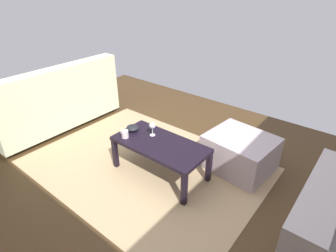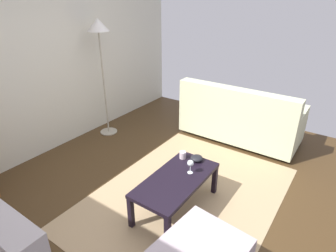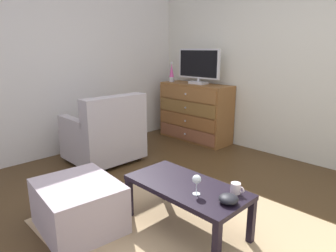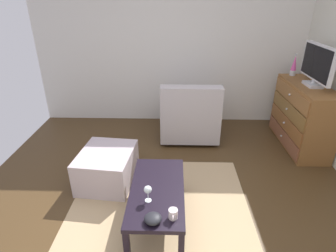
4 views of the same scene
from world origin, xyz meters
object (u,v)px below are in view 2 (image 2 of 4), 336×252
object	(u,v)px
couch_large	(239,119)
bowl_decorative	(197,158)
mug	(183,155)
coffee_table	(176,182)
wine_glass	(190,164)
standing_lamp	(99,37)

from	to	relation	value
couch_large	bowl_decorative	bearing A→B (deg)	-176.87
mug	couch_large	xyz separation A→B (m)	(1.57, -0.08, -0.10)
bowl_decorative	couch_large	xyz separation A→B (m)	(1.52, 0.08, -0.09)
mug	couch_large	distance (m)	1.57
mug	bowl_decorative	bearing A→B (deg)	-74.89
bowl_decorative	couch_large	world-z (taller)	couch_large
coffee_table	wine_glass	xyz separation A→B (m)	(0.17, -0.07, 0.17)
coffee_table	bowl_decorative	distance (m)	0.42
mug	bowl_decorative	xyz separation A→B (m)	(0.04, -0.16, -0.01)
bowl_decorative	standing_lamp	bearing A→B (deg)	76.36
coffee_table	wine_glass	world-z (taller)	wine_glass
couch_large	standing_lamp	bearing A→B (deg)	119.04
coffee_table	mug	xyz separation A→B (m)	(0.37, 0.15, 0.09)
couch_large	standing_lamp	size ratio (longest dim) A/B	0.99
bowl_decorative	standing_lamp	size ratio (longest dim) A/B	0.08
wine_glass	mug	bearing A→B (deg)	47.35
coffee_table	bowl_decorative	size ratio (longest dim) A/B	7.14
mug	standing_lamp	xyz separation A→B (m)	(0.52, 1.80, 1.12)
coffee_table	standing_lamp	world-z (taller)	standing_lamp
mug	bowl_decorative	world-z (taller)	mug
couch_large	standing_lamp	distance (m)	2.47
mug	standing_lamp	world-z (taller)	standing_lamp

